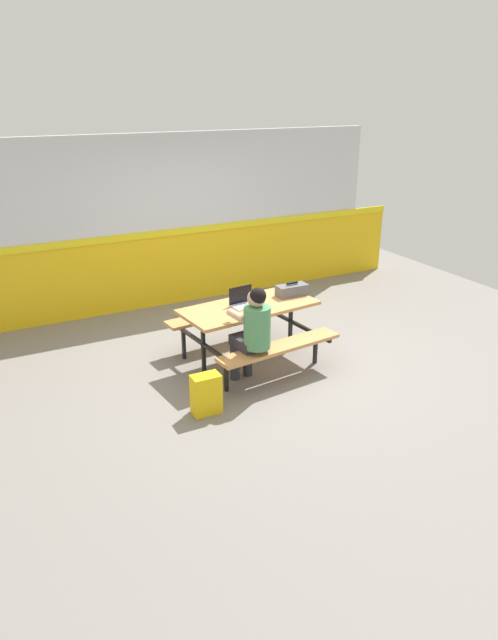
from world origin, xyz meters
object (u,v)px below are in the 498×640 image
laptop_silver (244,302)px  backpack_dark (206,394)px  student_nearer (253,329)px  toolbox_grey (292,290)px  picnic_table_main (249,318)px

laptop_silver → backpack_dark: laptop_silver is taller
student_nearer → backpack_dark: bearing=-156.9°
student_nearer → backpack_dark: size_ratio=2.74×
laptop_silver → toolbox_grey: (0.71, 0.04, 0.02)m
toolbox_grey → backpack_dark: (-1.62, -0.97, -0.60)m
student_nearer → laptop_silver: 0.65m
backpack_dark → laptop_silver: bearing=45.4°
picnic_table_main → backpack_dark: bearing=-137.4°
picnic_table_main → student_nearer: (-0.25, -0.59, 0.13)m
laptop_silver → backpack_dark: 1.42m
laptop_silver → picnic_table_main: bearing=-28.1°
toolbox_grey → backpack_dark: 1.98m
picnic_table_main → student_nearer: 0.66m
student_nearer → laptop_silver: (0.20, 0.62, 0.08)m
student_nearer → backpack_dark: 0.92m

